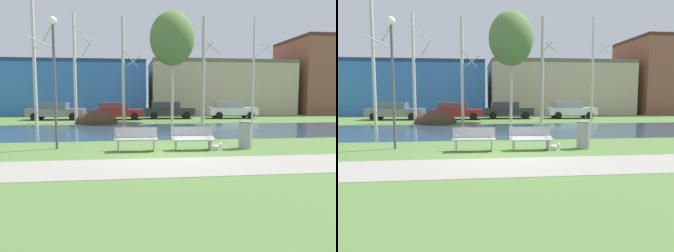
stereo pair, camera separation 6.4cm
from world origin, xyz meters
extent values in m
plane|color=#517538|center=(0.00, 10.00, 0.00)|extent=(120.00, 120.00, 0.00)
cube|color=gray|center=(0.00, -2.06, 0.01)|extent=(60.00, 2.47, 0.01)
cube|color=#2D475B|center=(0.00, 7.54, 0.00)|extent=(80.00, 8.29, 0.01)
ellipsoid|color=#423021|center=(-3.82, 12.99, 0.00)|extent=(3.15, 2.93, 1.92)
cube|color=#9EA0A3|center=(-1.07, 0.58, 0.45)|extent=(1.61, 0.53, 0.05)
cube|color=#9EA0A3|center=(-1.06, 0.86, 0.67)|extent=(1.60, 0.13, 0.40)
cube|color=#9EA0A3|center=(-1.73, 0.66, 0.23)|extent=(0.05, 0.43, 0.45)
cube|color=#9EA0A3|center=(-0.42, 0.62, 0.23)|extent=(0.05, 0.43, 0.45)
cylinder|color=#9EA0A3|center=(-1.73, 0.62, 0.59)|extent=(0.05, 0.28, 0.04)
cylinder|color=#9EA0A3|center=(-0.42, 0.58, 0.59)|extent=(0.05, 0.28, 0.04)
cube|color=#9EA0A3|center=(1.07, 0.58, 0.45)|extent=(1.61, 0.53, 0.14)
cube|color=#9EA0A3|center=(1.08, 0.86, 0.67)|extent=(1.60, 0.13, 0.40)
cube|color=#9EA0A3|center=(0.42, 0.66, 0.23)|extent=(0.05, 0.43, 0.45)
cube|color=#9EA0A3|center=(1.73, 0.62, 0.23)|extent=(0.05, 0.43, 0.45)
cylinder|color=#9EA0A3|center=(0.42, 0.62, 0.59)|extent=(0.05, 0.28, 0.04)
cylinder|color=#9EA0A3|center=(1.73, 0.58, 0.59)|extent=(0.05, 0.28, 0.04)
cylinder|color=gray|center=(3.19, 0.77, 0.53)|extent=(0.50, 0.50, 1.07)
torus|color=#545557|center=(3.19, 0.77, 1.04)|extent=(0.53, 0.53, 0.04)
ellipsoid|color=white|center=(1.95, 0.53, 0.12)|extent=(0.39, 0.18, 0.18)
sphere|color=white|center=(2.12, 0.53, 0.21)|extent=(0.13, 0.13, 0.13)
cone|color=gold|center=(2.19, 0.53, 0.21)|extent=(0.07, 0.04, 0.04)
cylinder|color=gold|center=(1.97, 0.50, 0.05)|extent=(0.01, 0.01, 0.10)
cylinder|color=gold|center=(1.97, 0.57, 0.05)|extent=(0.01, 0.01, 0.10)
cylinder|color=#4C4C51|center=(-4.12, 1.53, 2.36)|extent=(0.10, 0.10, 4.71)
sphere|color=white|center=(-4.12, 1.53, 4.86)|extent=(0.32, 0.32, 0.32)
cylinder|color=beige|center=(-8.10, 12.71, 4.51)|extent=(0.24, 0.24, 9.02)
cylinder|color=beige|center=(-7.30, 13.26, 6.57)|extent=(1.08, 1.53, 0.92)
cylinder|color=beige|center=(-7.39, 11.98, 5.76)|extent=(1.47, 1.43, 0.66)
cylinder|color=beige|center=(-5.35, 13.06, 4.06)|extent=(0.22, 0.22, 8.11)
cylinder|color=beige|center=(-4.50, 13.64, 5.69)|extent=(1.05, 1.49, 1.19)
cylinder|color=beige|center=(-4.67, 12.37, 6.48)|extent=(1.20, 1.17, 1.22)
cylinder|color=beige|center=(-1.79, 12.83, 3.92)|extent=(0.23, 0.23, 7.83)
cylinder|color=beige|center=(-1.02, 13.36, 4.72)|extent=(1.08, 1.53, 0.66)
cylinder|color=beige|center=(-1.21, 12.23, 4.73)|extent=(1.06, 1.03, 1.05)
cylinder|color=#BCB7A8|center=(2.06, 14.06, 4.23)|extent=(0.22, 0.22, 8.47)
ellipsoid|color=#567A3D|center=(2.06, 14.06, 6.60)|extent=(3.55, 3.55, 4.26)
cylinder|color=#BCB7A8|center=(4.33, 12.86, 4.03)|extent=(0.25, 0.25, 8.06)
cylinder|color=#BCB7A8|center=(4.82, 13.20, 5.90)|extent=(0.66, 0.91, 0.75)
cylinder|color=#BCB7A8|center=(4.95, 12.22, 5.65)|extent=(1.31, 1.27, 0.59)
cylinder|color=beige|center=(8.42, 13.03, 4.09)|extent=(0.17, 0.17, 8.18)
cylinder|color=beige|center=(9.27, 13.61, 5.58)|extent=(1.05, 1.50, 1.13)
cylinder|color=beige|center=(9.14, 12.29, 5.66)|extent=(1.47, 1.43, 0.62)
cube|color=slate|center=(-7.67, 17.05, 0.65)|extent=(4.83, 1.97, 0.66)
cube|color=slate|center=(-8.05, 17.06, 1.24)|extent=(2.73, 1.68, 0.51)
cylinder|color=black|center=(-6.07, 17.89, 0.32)|extent=(0.65, 0.24, 0.64)
cylinder|color=black|center=(-6.13, 16.09, 0.32)|extent=(0.65, 0.24, 0.64)
cylinder|color=black|center=(-9.21, 18.00, 0.32)|extent=(0.65, 0.24, 0.64)
cylinder|color=black|center=(-9.28, 16.21, 0.32)|extent=(0.65, 0.24, 0.64)
cube|color=maroon|center=(-2.36, 16.65, 0.61)|extent=(4.40, 1.89, 0.59)
cube|color=brown|center=(-2.70, 16.67, 1.20)|extent=(2.49, 1.61, 0.58)
cylinder|color=black|center=(-0.89, 17.47, 0.32)|extent=(0.65, 0.24, 0.64)
cylinder|color=black|center=(-0.96, 15.74, 0.32)|extent=(0.65, 0.24, 0.64)
cylinder|color=black|center=(-3.76, 17.57, 0.32)|extent=(0.65, 0.24, 0.64)
cylinder|color=black|center=(-3.82, 15.84, 0.32)|extent=(0.65, 0.24, 0.64)
cube|color=#282B30|center=(2.28, 17.46, 0.65)|extent=(4.53, 1.96, 0.67)
cube|color=#2F3648|center=(1.92, 17.47, 1.26)|extent=(2.56, 1.67, 0.54)
cylinder|color=black|center=(3.79, 18.30, 0.32)|extent=(0.65, 0.24, 0.64)
cylinder|color=black|center=(3.72, 16.51, 0.32)|extent=(0.65, 0.24, 0.64)
cylinder|color=black|center=(0.84, 18.41, 0.32)|extent=(0.65, 0.24, 0.64)
cylinder|color=black|center=(0.78, 16.62, 0.32)|extent=(0.65, 0.24, 0.64)
cube|color=silver|center=(8.11, 17.11, 0.66)|extent=(4.47, 2.00, 0.69)
cube|color=#949AAC|center=(7.76, 17.13, 1.30)|extent=(2.53, 1.71, 0.59)
cylinder|color=black|center=(9.60, 17.98, 0.32)|extent=(0.65, 0.24, 0.64)
cylinder|color=black|center=(9.53, 16.14, 0.32)|extent=(0.65, 0.24, 0.64)
cylinder|color=black|center=(6.69, 18.09, 0.32)|extent=(0.65, 0.24, 0.64)
cylinder|color=black|center=(6.62, 16.25, 0.32)|extent=(0.65, 0.24, 0.64)
cube|color=#3870C6|center=(-8.59, 26.30, 2.76)|extent=(17.92, 8.41, 5.53)
cube|color=navy|center=(-8.59, 26.30, 5.73)|extent=(17.92, 8.41, 0.40)
cube|color=#BCAD8E|center=(8.91, 25.75, 2.79)|extent=(15.70, 9.59, 5.58)
cube|color=#675F4E|center=(8.91, 25.75, 5.78)|extent=(15.70, 9.59, 0.40)
camera|label=1|loc=(-1.24, -10.83, 2.04)|focal=33.18mm
camera|label=2|loc=(-1.18, -10.83, 2.04)|focal=33.18mm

